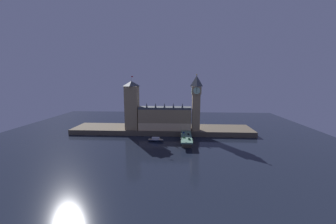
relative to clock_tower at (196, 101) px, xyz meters
name	(u,v)px	position (x,y,z in m)	size (l,w,h in m)	color
ground_plane	(159,141)	(-40.86, -25.95, -40.46)	(400.00, 400.00, 0.00)	black
embankment	(162,130)	(-40.86, 13.05, -37.47)	(220.00, 42.00, 5.98)	brown
parliament_hall	(165,118)	(-36.42, 2.60, -20.94)	(61.77, 16.46, 32.59)	#9E845B
clock_tower	(196,101)	(0.00, 0.00, 0.00)	(10.99, 11.10, 65.33)	#9E845B
victoria_tower	(132,105)	(-75.93, 3.08, -5.63)	(15.36, 15.36, 63.49)	#9E845B
bridge	(186,138)	(-11.90, -30.95, -35.65)	(11.15, 46.00, 7.35)	#4C7560
car_northbound_lead	(184,132)	(-14.35, -18.32, -32.50)	(2.04, 3.86, 1.32)	navy
car_northbound_trail	(184,137)	(-14.35, -36.72, -32.48)	(2.00, 4.76, 1.34)	#235633
car_southbound_lead	(189,139)	(-9.45, -43.39, -32.39)	(2.09, 4.40, 1.55)	#235633
car_southbound_trail	(188,134)	(-9.45, -25.38, -32.50)	(1.96, 4.18, 1.32)	black
pedestrian_near_rail	(182,138)	(-16.81, -41.92, -32.24)	(0.38, 0.38, 1.66)	black
pedestrian_mid_walk	(191,135)	(-6.99, -29.88, -32.22)	(0.38, 0.38, 1.69)	black
pedestrian_far_rail	(181,132)	(-16.81, -17.39, -32.19)	(0.38, 0.38, 1.74)	black
street_lamp_near	(181,136)	(-17.21, -45.67, -28.89)	(1.34, 0.60, 6.75)	#2D3333
street_lamp_far	(181,129)	(-17.21, -16.23, -28.96)	(1.34, 0.60, 6.63)	#2D3333
boat_upstream	(156,140)	(-44.12, -27.72, -38.77)	(17.97, 6.20, 4.62)	#1E2842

